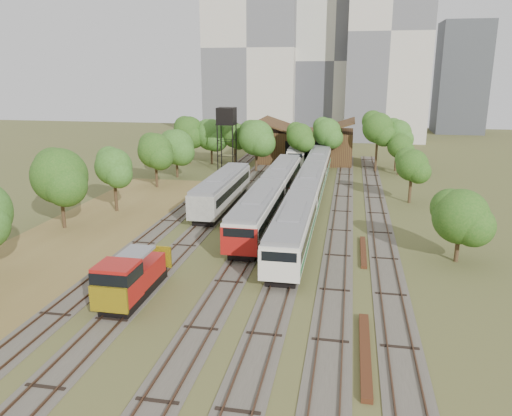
% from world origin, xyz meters
% --- Properties ---
extents(ground, '(240.00, 240.00, 0.00)m').
position_xyz_m(ground, '(0.00, 0.00, 0.00)').
color(ground, '#475123').
rests_on(ground, ground).
extents(dry_grass_patch, '(14.00, 60.00, 0.04)m').
position_xyz_m(dry_grass_patch, '(-18.00, 8.00, 0.02)').
color(dry_grass_patch, brown).
rests_on(dry_grass_patch, ground).
extents(tracks, '(24.60, 80.00, 0.19)m').
position_xyz_m(tracks, '(-0.67, 25.00, 0.04)').
color(tracks, '#4C473D').
rests_on(tracks, ground).
extents(railcar_red_set, '(3.12, 34.58, 3.86)m').
position_xyz_m(railcar_red_set, '(-2.00, 23.97, 2.04)').
color(railcar_red_set, black).
rests_on(railcar_red_set, ground).
extents(railcar_green_set, '(3.07, 52.08, 3.80)m').
position_xyz_m(railcar_green_set, '(2.00, 28.05, 2.01)').
color(railcar_green_set, black).
rests_on(railcar_green_set, ground).
extents(railcar_rear, '(2.88, 16.08, 3.55)m').
position_xyz_m(railcar_rear, '(-2.00, 55.94, 1.88)').
color(railcar_rear, black).
rests_on(railcar_rear, ground).
extents(shunter_locomotive, '(2.62, 8.10, 3.42)m').
position_xyz_m(shunter_locomotive, '(-8.00, -1.13, 1.63)').
color(shunter_locomotive, black).
rests_on(shunter_locomotive, ground).
extents(old_grey_coach, '(3.05, 18.00, 3.77)m').
position_xyz_m(old_grey_coach, '(-8.00, 24.63, 2.06)').
color(old_grey_coach, black).
rests_on(old_grey_coach, ground).
extents(water_tower, '(2.91, 2.91, 10.09)m').
position_xyz_m(water_tower, '(-12.97, 47.05, 8.50)').
color(water_tower, black).
rests_on(water_tower, ground).
extents(rail_pile_near, '(0.59, 8.91, 0.30)m').
position_xyz_m(rail_pile_near, '(8.00, -5.18, 0.15)').
color(rail_pile_near, '#4F2916').
rests_on(rail_pile_near, ground).
extents(rail_pile_far, '(0.48, 7.75, 0.25)m').
position_xyz_m(rail_pile_far, '(8.20, 11.70, 0.13)').
color(rail_pile_far, '#4F2916').
rests_on(rail_pile_far, ground).
extents(maintenance_shed, '(16.45, 11.55, 7.58)m').
position_xyz_m(maintenance_shed, '(-1.00, 57.98, 2.91)').
color(maintenance_shed, '#392214').
rests_on(maintenance_shed, ground).
extents(tree_band_left, '(8.22, 64.74, 8.26)m').
position_xyz_m(tree_band_left, '(-20.26, 21.16, 5.05)').
color(tree_band_left, '#382616').
rests_on(tree_band_left, ground).
extents(tree_band_far, '(35.88, 10.47, 9.42)m').
position_xyz_m(tree_band_far, '(-3.31, 50.40, 5.66)').
color(tree_band_far, '#382616').
rests_on(tree_band_far, ground).
extents(tree_band_right, '(6.05, 41.67, 6.61)m').
position_xyz_m(tree_band_right, '(14.90, 26.38, 4.29)').
color(tree_band_right, '#382616').
rests_on(tree_band_right, ground).
extents(tower_left, '(22.00, 16.00, 42.00)m').
position_xyz_m(tower_left, '(-18.00, 95.00, 21.00)').
color(tower_left, beige).
rests_on(tower_left, ground).
extents(tower_centre, '(20.00, 18.00, 36.00)m').
position_xyz_m(tower_centre, '(2.00, 100.00, 18.00)').
color(tower_centre, beige).
rests_on(tower_centre, ground).
extents(tower_right, '(18.00, 16.00, 48.00)m').
position_xyz_m(tower_right, '(14.00, 92.00, 24.00)').
color(tower_right, beige).
rests_on(tower_right, ground).
extents(tower_far_right, '(12.00, 12.00, 28.00)m').
position_xyz_m(tower_far_right, '(34.00, 110.00, 14.00)').
color(tower_far_right, '#3F4246').
rests_on(tower_far_right, ground).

